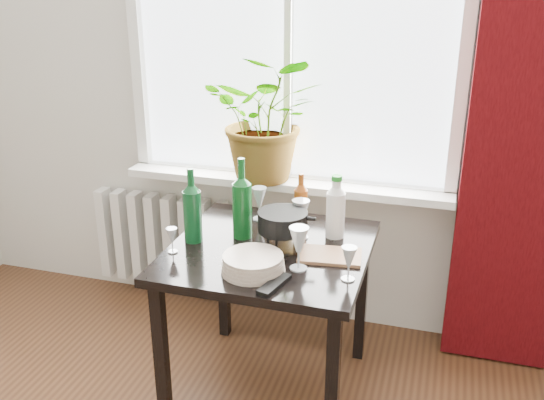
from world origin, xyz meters
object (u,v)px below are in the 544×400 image
(potted_plant, at_px, (268,118))
(wineglass_front_left, at_px, (172,240))
(tv_remote, at_px, (274,284))
(bottle_amber, at_px, (301,200))
(wineglass_front_right, at_px, (299,248))
(wineglass_back_center, at_px, (301,219))
(table, at_px, (270,266))
(plate_stack, at_px, (253,264))
(fondue_pot, at_px, (283,230))
(wineglass_back_left, at_px, (259,203))
(wine_bottle_left, at_px, (192,205))
(cutting_board, at_px, (330,256))
(wine_bottle_right, at_px, (242,198))
(radiator, at_px, (162,240))
(wineglass_far_right, at_px, (349,263))
(cleaning_bottle, at_px, (336,206))

(potted_plant, xyz_separation_m, wineglass_front_left, (-0.20, -0.74, -0.37))
(wineglass_front_left, xyz_separation_m, tv_remote, (0.50, -0.16, -0.05))
(bottle_amber, xyz_separation_m, wineglass_front_right, (0.10, -0.42, -0.04))
(potted_plant, xyz_separation_m, bottle_amber, (0.25, -0.31, -0.30))
(wineglass_front_right, height_order, wineglass_back_center, wineglass_front_right)
(table, bearing_deg, plate_stack, -89.59)
(plate_stack, xyz_separation_m, tv_remote, (0.12, -0.09, -0.03))
(fondue_pot, bearing_deg, wineglass_back_left, 142.13)
(wineglass_back_center, xyz_separation_m, tv_remote, (0.01, -0.46, -0.08))
(wineglass_front_left, distance_m, tv_remote, 0.53)
(wine_bottle_left, distance_m, fondue_pot, 0.41)
(wineglass_back_left, bearing_deg, bottle_amber, -5.82)
(wineglass_back_center, relative_size, cutting_board, 0.71)
(plate_stack, bearing_deg, wineglass_front_right, 23.38)
(table, distance_m, bottle_amber, 0.35)
(wineglass_front_left, relative_size, plate_stack, 0.44)
(wineglass_back_center, relative_size, fondue_pot, 0.75)
(bottle_amber, xyz_separation_m, wineglass_back_left, (-0.21, 0.02, -0.05))
(wine_bottle_right, relative_size, fondue_pot, 1.53)
(radiator, xyz_separation_m, wine_bottle_left, (0.51, -0.66, 0.53))
(wine_bottle_right, relative_size, wineglass_front_left, 3.34)
(potted_plant, relative_size, plate_stack, 2.50)
(table, bearing_deg, wineglass_far_right, -26.74)
(fondue_pot, bearing_deg, wine_bottle_left, -156.65)
(wine_bottle_right, relative_size, cleaning_bottle, 1.27)
(potted_plant, bearing_deg, wineglass_far_right, -53.80)
(bottle_amber, relative_size, plate_stack, 1.02)
(table, bearing_deg, wineglass_front_left, -156.51)
(wineglass_back_center, bearing_deg, radiator, 152.57)
(potted_plant, height_order, wineglass_far_right, potted_plant)
(radiator, distance_m, wineglass_back_center, 1.17)
(wine_bottle_left, xyz_separation_m, wineglass_far_right, (0.72, -0.16, -0.10))
(wine_bottle_left, bearing_deg, radiator, 127.46)
(radiator, distance_m, wineglass_back_left, 0.91)
(table, relative_size, wine_bottle_right, 2.26)
(radiator, xyz_separation_m, bottle_amber, (0.92, -0.37, 0.49))
(wineglass_far_right, distance_m, wineglass_front_left, 0.76)
(wineglass_far_right, bearing_deg, fondue_pot, 147.66)
(potted_plant, bearing_deg, wine_bottle_right, -86.45)
(wineglass_front_left, relative_size, tv_remote, 0.63)
(radiator, bearing_deg, bottle_amber, -21.77)
(wine_bottle_left, xyz_separation_m, fondue_pot, (0.40, 0.05, -0.09))
(radiator, bearing_deg, tv_remote, -44.62)
(wineglass_front_right, bearing_deg, tv_remote, -107.38)
(cutting_board, bearing_deg, radiator, 149.96)
(wineglass_back_left, bearing_deg, wineglass_far_right, -42.62)
(radiator, relative_size, wine_bottle_right, 2.13)
(potted_plant, distance_m, cutting_board, 0.85)
(potted_plant, bearing_deg, plate_stack, -77.25)
(wineglass_far_right, distance_m, wineglass_back_left, 0.70)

